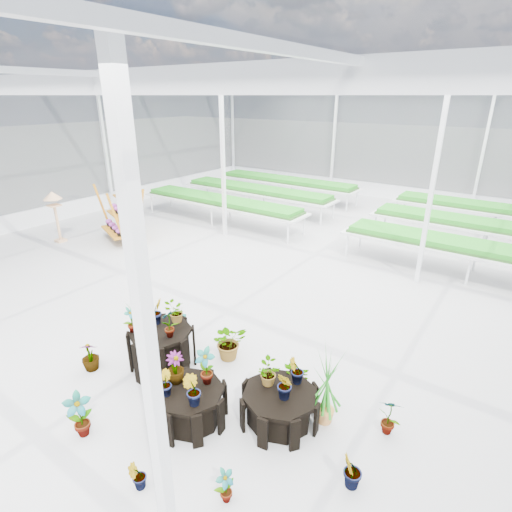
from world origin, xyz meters
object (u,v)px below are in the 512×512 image
Objects in this scene: shelf_rack at (121,214)px; plinth_tall at (162,349)px; plinth_low at (279,407)px; plinth_mid at (190,405)px; bird_table at (56,217)px.

plinth_tall is at bearing -11.12° from shelf_rack.
plinth_tall is 0.97× the size of plinth_low.
bird_table reaches higher than plinth_mid.
shelf_rack is at bearing 147.67° from plinth_tall.
plinth_mid is 0.93× the size of plinth_low.
bird_table is at bearing 160.38° from plinth_mid.
plinth_tall is 1.05× the size of plinth_mid.
plinth_low is (1.00, 0.70, -0.02)m from plinth_mid.
plinth_low is (2.20, 0.10, -0.11)m from plinth_tall.
shelf_rack reaches higher than plinth_mid.
plinth_low is at bearing 2.60° from plinth_tall.
plinth_low is 9.70m from bird_table.
bird_table is at bearing 166.28° from plinth_low.
plinth_mid is 8.94m from bird_table.
plinth_tall is at bearing 153.43° from plinth_mid.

